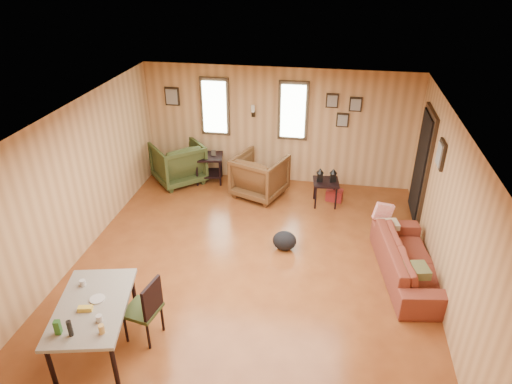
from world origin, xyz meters
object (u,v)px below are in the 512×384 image
(recliner_brown, at_px, (260,174))
(sofa, at_px, (411,256))
(dining_table, at_px, (92,310))
(end_table, at_px, (209,164))
(recliner_green, at_px, (178,161))
(side_table, at_px, (326,180))

(recliner_brown, bearing_deg, sofa, 161.36)
(recliner_brown, xyz_separation_m, dining_table, (-1.30, -4.30, 0.16))
(dining_table, bearing_deg, end_table, 75.52)
(recliner_green, distance_m, end_table, 0.65)
(recliner_brown, xyz_separation_m, end_table, (-1.15, 0.42, -0.06))
(side_table, bearing_deg, sofa, -56.57)
(sofa, bearing_deg, recliner_brown, 41.96)
(end_table, bearing_deg, recliner_brown, -19.89)
(recliner_green, height_order, side_table, recliner_green)
(dining_table, bearing_deg, recliner_brown, 60.46)
(side_table, distance_m, dining_table, 4.89)
(recliner_brown, height_order, recliner_green, recliner_green)
(end_table, relative_size, dining_table, 0.48)
(end_table, bearing_deg, recliner_green, -168.92)
(recliner_brown, relative_size, end_table, 1.28)
(sofa, distance_m, end_table, 4.60)
(recliner_green, relative_size, end_table, 1.32)
(recliner_brown, distance_m, dining_table, 4.50)
(dining_table, bearing_deg, recliner_green, 83.32)
(side_table, relative_size, dining_table, 0.51)
(sofa, xyz_separation_m, dining_table, (-3.93, -2.12, 0.25))
(recliner_brown, relative_size, recliner_green, 0.97)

